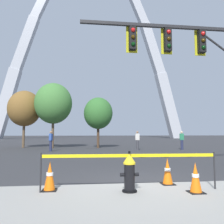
# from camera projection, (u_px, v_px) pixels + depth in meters

# --- Properties ---
(ground_plane) EXTENTS (240.00, 240.00, 0.00)m
(ground_plane) POSITION_uv_depth(u_px,v_px,m) (137.00, 183.00, 6.66)
(ground_plane) COLOR #333335
(fire_hydrant) EXTENTS (0.46, 0.48, 0.99)m
(fire_hydrant) POSITION_uv_depth(u_px,v_px,m) (129.00, 173.00, 5.69)
(fire_hydrant) COLOR black
(fire_hydrant) RESTS_ON ground
(caution_tape_barrier) EXTENTS (4.42, 0.21, 0.95)m
(caution_tape_barrier) POSITION_uv_depth(u_px,v_px,m) (130.00, 165.00, 5.81)
(caution_tape_barrier) COLOR #232326
(caution_tape_barrier) RESTS_ON ground
(traffic_cone_by_hydrant) EXTENTS (0.36, 0.36, 0.73)m
(traffic_cone_by_hydrant) POSITION_uv_depth(u_px,v_px,m) (50.00, 176.00, 5.80)
(traffic_cone_by_hydrant) COLOR black
(traffic_cone_by_hydrant) RESTS_ON ground
(traffic_cone_mid_sidewalk) EXTENTS (0.36, 0.36, 0.73)m
(traffic_cone_mid_sidewalk) POSITION_uv_depth(u_px,v_px,m) (168.00, 172.00, 6.50)
(traffic_cone_mid_sidewalk) COLOR black
(traffic_cone_mid_sidewalk) RESTS_ON ground
(traffic_cone_curb_edge) EXTENTS (0.36, 0.36, 0.73)m
(traffic_cone_curb_edge) POSITION_uv_depth(u_px,v_px,m) (196.00, 178.00, 5.59)
(traffic_cone_curb_edge) COLOR black
(traffic_cone_curb_edge) RESTS_ON ground
(traffic_signal_gantry) EXTENTS (7.82, 0.44, 6.00)m
(traffic_signal_gantry) POSITION_uv_depth(u_px,v_px,m) (212.00, 58.00, 9.21)
(traffic_signal_gantry) COLOR #232326
(traffic_signal_gantry) RESTS_ON ground
(monument_arch) EXTENTS (49.12, 2.67, 53.26)m
(monument_arch) POSITION_uv_depth(u_px,v_px,m) (91.00, 51.00, 61.82)
(monument_arch) COLOR #B2B5BC
(monument_arch) RESTS_ON ground
(tree_far_left) EXTENTS (3.22, 3.22, 5.63)m
(tree_far_left) POSITION_uv_depth(u_px,v_px,m) (24.00, 109.00, 23.01)
(tree_far_left) COLOR brown
(tree_far_left) RESTS_ON ground
(tree_left_mid) EXTENTS (3.56, 3.56, 6.23)m
(tree_left_mid) POSITION_uv_depth(u_px,v_px,m) (53.00, 103.00, 22.33)
(tree_left_mid) COLOR brown
(tree_left_mid) RESTS_ON ground
(tree_center_left) EXTENTS (2.79, 2.79, 4.89)m
(tree_center_left) POSITION_uv_depth(u_px,v_px,m) (98.00, 113.00, 22.57)
(tree_center_left) COLOR #473323
(tree_center_left) RESTS_ON ground
(pedestrian_walking_left) EXTENTS (0.27, 0.38, 1.59)m
(pedestrian_walking_left) POSITION_uv_depth(u_px,v_px,m) (51.00, 141.00, 18.25)
(pedestrian_walking_left) COLOR #232847
(pedestrian_walking_left) RESTS_ON ground
(pedestrian_standing_center) EXTENTS (0.36, 0.24, 1.59)m
(pedestrian_standing_center) POSITION_uv_depth(u_px,v_px,m) (137.00, 140.00, 19.50)
(pedestrian_standing_center) COLOR #38383D
(pedestrian_standing_center) RESTS_ON ground
(pedestrian_walking_right) EXTENTS (0.38, 0.28, 1.59)m
(pedestrian_walking_right) POSITION_uv_depth(u_px,v_px,m) (182.00, 140.00, 19.94)
(pedestrian_walking_right) COLOR #232847
(pedestrian_walking_right) RESTS_ON ground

